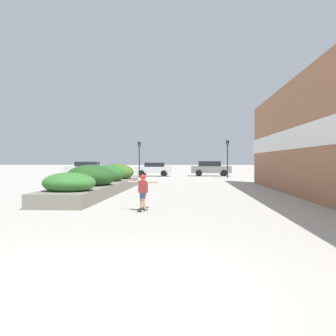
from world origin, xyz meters
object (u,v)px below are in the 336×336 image
(skateboarder, at_px, (143,188))
(car_leftmost, at_px, (154,169))
(car_center_left, at_px, (211,168))
(traffic_light_left, at_px, (139,153))
(traffic_light_right, at_px, (228,153))
(car_center_right, at_px, (86,168))
(skateboard, at_px, (143,209))

(skateboarder, bearing_deg, car_leftmost, 109.12)
(car_center_left, relative_size, traffic_light_left, 1.23)
(skateboarder, bearing_deg, traffic_light_right, 92.22)
(skateboarder, height_order, car_center_left, car_center_left)
(traffic_light_left, xyz_separation_m, traffic_light_right, (8.78, -0.14, 0.06))
(skateboarder, bearing_deg, car_center_right, 123.29)
(car_leftmost, relative_size, traffic_light_right, 1.05)
(car_center_right, bearing_deg, skateboard, -160.88)
(car_leftmost, height_order, car_center_left, car_center_left)
(traffic_light_left, bearing_deg, skateboarder, -81.82)
(skateboard, xyz_separation_m, car_center_left, (3.80, 29.31, 0.79))
(car_center_left, height_order, car_center_right, car_center_left)
(car_center_left, relative_size, traffic_light_right, 1.19)
(car_leftmost, relative_size, traffic_light_left, 1.07)
(skateboard, bearing_deg, traffic_light_right, 92.22)
(skateboard, height_order, skateboarder, skateboarder)
(skateboarder, xyz_separation_m, car_center_right, (-10.66, 30.74, 0.04))
(skateboard, distance_m, traffic_light_left, 25.13)
(car_leftmost, bearing_deg, traffic_light_left, 163.32)
(car_center_right, height_order, traffic_light_left, traffic_light_left)
(skateboard, distance_m, car_center_right, 32.54)
(skateboard, bearing_deg, skateboarder, 111.30)
(skateboarder, relative_size, car_center_right, 0.24)
(skateboarder, height_order, traffic_light_right, traffic_light_right)
(skateboard, relative_size, car_center_left, 0.17)
(skateboard, relative_size, traffic_light_right, 0.20)
(skateboard, distance_m, skateboarder, 0.71)
(skateboard, bearing_deg, traffic_light_left, 112.35)
(car_center_left, xyz_separation_m, traffic_light_right, (1.42, -4.68, 1.64))
(car_leftmost, height_order, car_center_right, car_center_right)
(car_leftmost, height_order, traffic_light_left, traffic_light_left)
(car_leftmost, xyz_separation_m, traffic_light_left, (-1.10, -3.66, 1.65))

